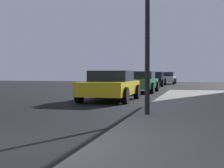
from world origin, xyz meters
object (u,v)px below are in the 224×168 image
(car_green, at_px, (140,82))
(car_white, at_px, (166,78))
(car_black, at_px, (154,79))
(street_lamp, at_px, (148,5))
(car_yellow, at_px, (110,85))

(car_green, distance_m, car_white, 15.68)
(car_black, relative_size, car_white, 1.06)
(street_lamp, distance_m, car_white, 27.56)
(car_black, bearing_deg, car_white, -95.46)
(car_white, bearing_deg, car_yellow, 88.65)
(street_lamp, height_order, car_yellow, street_lamp)
(car_black, xyz_separation_m, car_white, (0.58, 6.06, -0.00))
(car_black, bearing_deg, car_green, 91.89)
(car_yellow, bearing_deg, car_black, -89.77)
(car_green, bearing_deg, car_black, -88.11)
(street_lamp, bearing_deg, car_green, 100.09)
(car_white, bearing_deg, street_lamp, 93.81)
(car_yellow, relative_size, car_green, 1.00)
(car_green, bearing_deg, car_white, -90.96)
(street_lamp, relative_size, car_green, 0.96)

